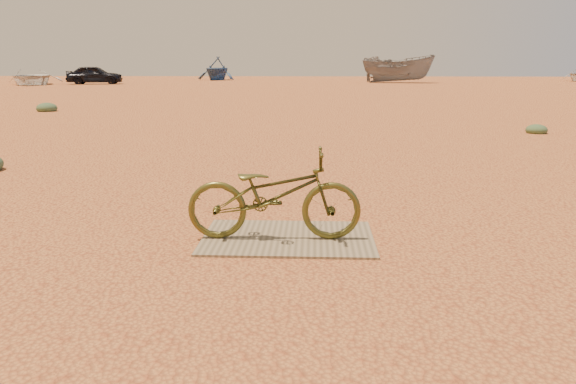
{
  "coord_description": "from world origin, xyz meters",
  "views": [
    {
      "loc": [
        0.43,
        -4.97,
        1.6
      ],
      "look_at": [
        0.19,
        -0.01,
        0.45
      ],
      "focal_mm": 35.0,
      "sensor_mm": 36.0,
      "label": 1
    }
  ],
  "objects_px": {
    "plywood_board": "(288,238)",
    "boat_far_left": "(217,68)",
    "bicycle": "(274,195)",
    "boat_mid_right": "(398,69)",
    "boat_near_left": "(31,77)",
    "car": "(95,75)"
  },
  "relations": [
    {
      "from": "plywood_board",
      "to": "boat_mid_right",
      "type": "height_order",
      "value": "boat_mid_right"
    },
    {
      "from": "car",
      "to": "boat_far_left",
      "type": "relative_size",
      "value": 0.99
    },
    {
      "from": "car",
      "to": "boat_near_left",
      "type": "distance_m",
      "value": 4.33
    },
    {
      "from": "car",
      "to": "boat_mid_right",
      "type": "bearing_deg",
      "value": -89.91
    },
    {
      "from": "plywood_board",
      "to": "bicycle",
      "type": "relative_size",
      "value": 1.01
    },
    {
      "from": "boat_near_left",
      "to": "plywood_board",
      "type": "bearing_deg",
      "value": -75.62
    },
    {
      "from": "bicycle",
      "to": "boat_mid_right",
      "type": "relative_size",
      "value": 0.28
    },
    {
      "from": "boat_mid_right",
      "to": "bicycle",
      "type": "bearing_deg",
      "value": -178.88
    },
    {
      "from": "car",
      "to": "boat_far_left",
      "type": "distance_m",
      "value": 12.31
    },
    {
      "from": "plywood_board",
      "to": "boat_far_left",
      "type": "relative_size",
      "value": 0.4
    },
    {
      "from": "boat_far_left",
      "to": "boat_mid_right",
      "type": "height_order",
      "value": "boat_mid_right"
    },
    {
      "from": "bicycle",
      "to": "boat_near_left",
      "type": "distance_m",
      "value": 40.23
    },
    {
      "from": "bicycle",
      "to": "boat_far_left",
      "type": "relative_size",
      "value": 0.39
    },
    {
      "from": "plywood_board",
      "to": "boat_near_left",
      "type": "height_order",
      "value": "boat_near_left"
    },
    {
      "from": "plywood_board",
      "to": "car",
      "type": "height_order",
      "value": "car"
    },
    {
      "from": "plywood_board",
      "to": "boat_far_left",
      "type": "bearing_deg",
      "value": 100.53
    },
    {
      "from": "car",
      "to": "boat_far_left",
      "type": "height_order",
      "value": "boat_far_left"
    },
    {
      "from": "boat_near_left",
      "to": "boat_far_left",
      "type": "distance_m",
      "value": 16.14
    },
    {
      "from": "boat_near_left",
      "to": "bicycle",
      "type": "bearing_deg",
      "value": -75.81
    },
    {
      "from": "boat_near_left",
      "to": "boat_far_left",
      "type": "relative_size",
      "value": 1.31
    },
    {
      "from": "plywood_board",
      "to": "boat_mid_right",
      "type": "bearing_deg",
      "value": 80.56
    },
    {
      "from": "bicycle",
      "to": "boat_far_left",
      "type": "distance_m",
      "value": 47.13
    }
  ]
}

